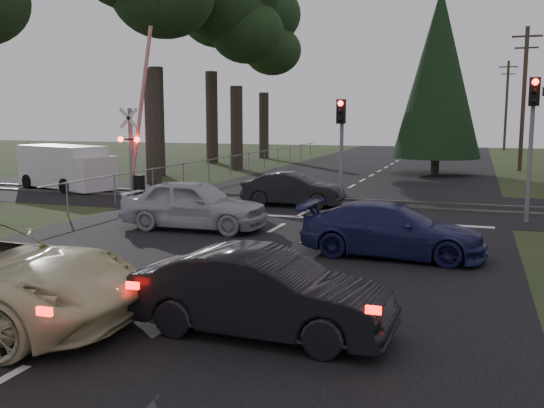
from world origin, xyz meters
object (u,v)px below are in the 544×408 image
at_px(traffic_signal_center, 341,134).
at_px(utility_pole_far, 506,104).
at_px(crossing_signal, 136,152).
at_px(utility_pole_mid, 524,96).
at_px(white_van, 67,167).
at_px(silver_car, 194,205).
at_px(dark_car_far, 293,190).
at_px(blue_sedan, 392,230).
at_px(dark_hatchback, 263,294).
at_px(traffic_signal_right, 534,121).

height_order(traffic_signal_center, utility_pole_far, utility_pole_far).
relative_size(crossing_signal, utility_pole_mid, 0.77).
bearing_deg(white_van, traffic_signal_center, 11.77).
bearing_deg(silver_car, dark_car_far, -15.69).
height_order(silver_car, dark_car_far, silver_car).
relative_size(crossing_signal, white_van, 1.23).
xyz_separation_m(utility_pole_far, silver_car, (-10.86, -50.00, -3.95)).
xyz_separation_m(traffic_signal_center, blue_sedan, (2.93, -7.40, -2.14)).
distance_m(utility_pole_far, dark_car_far, 45.49).
xyz_separation_m(utility_pole_mid, silver_car, (-10.86, -25.00, -3.95)).
bearing_deg(blue_sedan, utility_pole_mid, -7.29).
bearing_deg(blue_sedan, silver_car, 77.05).
distance_m(dark_hatchback, silver_car, 9.46).
bearing_deg(utility_pole_far, traffic_signal_right, -91.20).
bearing_deg(crossing_signal, blue_sedan, -30.17).
height_order(dark_hatchback, white_van, white_van).
bearing_deg(blue_sedan, traffic_signal_right, -27.84).
xyz_separation_m(utility_pole_far, dark_hatchback, (-5.78, -57.98, -4.04)).
height_order(traffic_signal_center, silver_car, traffic_signal_center).
relative_size(utility_pole_far, dark_hatchback, 2.16).
bearing_deg(dark_car_far, silver_car, 164.06).
distance_m(crossing_signal, traffic_signal_center, 8.36).
relative_size(utility_pole_mid, white_van, 1.59).
distance_m(utility_pole_far, silver_car, 51.32).
distance_m(traffic_signal_right, utility_pole_far, 45.56).
height_order(utility_pole_mid, dark_hatchback, utility_pole_mid).
xyz_separation_m(utility_pole_far, white_van, (-21.12, -42.59, -3.67)).
bearing_deg(utility_pole_mid, dark_hatchback, -99.94).
height_order(blue_sedan, white_van, white_van).
xyz_separation_m(crossing_signal, dark_car_far, (6.43, 0.88, -1.41)).
xyz_separation_m(crossing_signal, traffic_signal_right, (14.82, -0.31, 1.26)).
relative_size(utility_pole_mid, dark_car_far, 2.28).
distance_m(utility_pole_mid, utility_pole_far, 25.00).
bearing_deg(crossing_signal, utility_pole_mid, 52.03).
distance_m(traffic_signal_center, dark_hatchback, 13.93).
distance_m(traffic_signal_right, utility_pole_mid, 20.60).
relative_size(silver_car, dark_car_far, 1.15).
bearing_deg(utility_pole_far, utility_pole_mid, -90.00).
height_order(silver_car, white_van, white_van).
height_order(crossing_signal, dark_hatchback, crossing_signal).
relative_size(crossing_signal, dark_hatchback, 1.68).
bearing_deg(blue_sedan, dark_hatchback, 171.45).
relative_size(silver_car, blue_sedan, 0.99).
xyz_separation_m(traffic_signal_right, dark_car_far, (-8.39, 1.19, -2.67)).
distance_m(utility_pole_far, white_van, 47.68).
bearing_deg(utility_pole_mid, crossing_signal, -127.97).
bearing_deg(white_van, dark_hatchback, -26.07).
xyz_separation_m(utility_pole_mid, dark_car_far, (-9.35, -19.33, -4.08)).
xyz_separation_m(utility_pole_mid, dark_hatchback, (-5.78, -32.98, -4.04)).
relative_size(utility_pole_mid, blue_sedan, 1.97).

